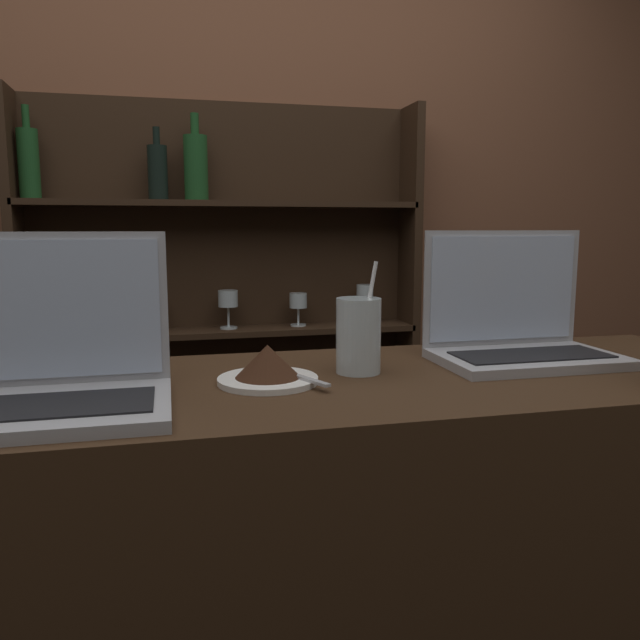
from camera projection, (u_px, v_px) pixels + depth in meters
back_wall at (235, 220)px, 2.25m from camera, size 7.00×0.06×2.70m
back_shelf at (224, 341)px, 2.22m from camera, size 1.36×0.18×1.75m
laptop_near at (59, 370)px, 0.90m from camera, size 0.31×0.24×0.25m
laptop_far at (518, 330)px, 1.23m from camera, size 0.35×0.22×0.25m
cake_plate at (268, 367)px, 1.05m from camera, size 0.17×0.18×0.07m
water_glass at (359, 335)px, 1.12m from camera, size 0.08×0.08×0.20m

